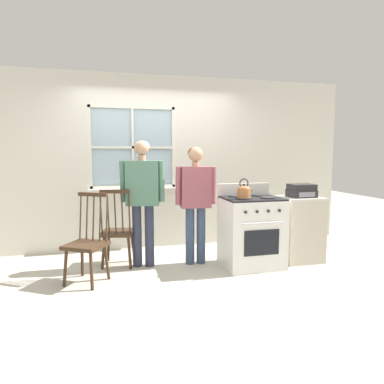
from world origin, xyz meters
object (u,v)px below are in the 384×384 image
stove (251,231)px  stereo (301,191)px  kettle (244,191)px  chair_by_window (87,244)px  potted_plant (154,183)px  chair_near_wall (118,232)px  person_teen_center (196,194)px  side_counter (299,229)px  person_elderly_left (143,192)px

stove → stereo: 0.91m
kettle → stereo: bearing=10.1°
chair_by_window → stereo: 2.90m
kettle → potted_plant: 1.62m
chair_near_wall → stove: stove is taller
chair_by_window → potted_plant: (0.95, 1.26, 0.58)m
person_teen_center → chair_near_wall: bearing=173.8°
chair_near_wall → kettle: size_ratio=4.22×
chair_by_window → stereo: (2.84, 0.13, 0.53)m
kettle → stereo: size_ratio=0.73×
stove → potted_plant: (-1.14, 1.17, 0.57)m
person_teen_center → potted_plant: person_teen_center is taller
potted_plant → side_counter: potted_plant is taller
kettle → stereo: kettle is taller
person_teen_center → stove: 0.89m
side_counter → stereo: (0.00, -0.02, 0.54)m
chair_near_wall → potted_plant: 1.11m
chair_near_wall → person_elderly_left: bearing=174.4°
person_elderly_left → stove: person_elderly_left is taller
person_teen_center → side_counter: person_teen_center is taller
stove → person_teen_center: bearing=159.6°
person_elderly_left → stove: size_ratio=1.53×
stove → stereo: size_ratio=3.19×
potted_plant → chair_near_wall: bearing=-128.1°
person_teen_center → stereo: person_teen_center is taller
chair_by_window → person_elderly_left: bearing=61.8°
person_elderly_left → side_counter: 2.24m
chair_near_wall → kettle: bearing=172.9°
chair_near_wall → stereo: (2.48, -0.39, 0.53)m
chair_near_wall → kettle: kettle is taller
person_elderly_left → stereo: (2.15, -0.29, -0.01)m
stove → side_counter: stove is taller
person_elderly_left → potted_plant: size_ratio=6.10×
kettle → person_teen_center: bearing=143.6°
stove → potted_plant: size_ratio=3.98×
stove → side_counter: bearing=4.1°
side_counter → stereo: size_ratio=2.65×
side_counter → chair_near_wall: bearing=171.5°
stereo → person_teen_center: bearing=171.1°
potted_plant → side_counter: 2.28m
chair_near_wall → potted_plant: bearing=-115.5°
chair_by_window → chair_near_wall: 0.64m
person_teen_center → stove: (0.70, -0.26, -0.49)m
person_teen_center → stove: size_ratio=1.47×
potted_plant → stereo: 2.21m
chair_by_window → stove: (2.09, 0.09, 0.02)m
stereo → person_elderly_left: bearing=172.4°
stove → stereo: (0.75, 0.03, 0.51)m
side_counter → stereo: 0.54m
chair_by_window → stereo: size_ratio=3.06×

